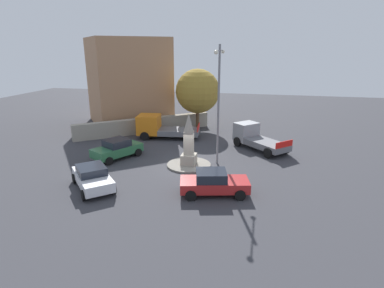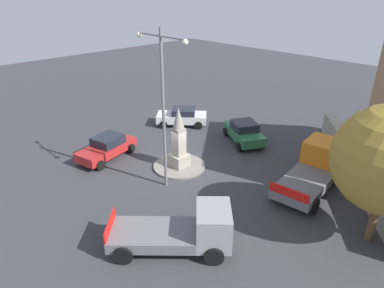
{
  "view_description": "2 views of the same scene",
  "coord_description": "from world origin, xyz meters",
  "px_view_note": "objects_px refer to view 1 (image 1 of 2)",
  "views": [
    {
      "loc": [
        -21.7,
        -5.12,
        8.55
      ],
      "look_at": [
        -0.51,
        -0.36,
        1.89
      ],
      "focal_mm": 29.56,
      "sensor_mm": 36.0,
      "label": 1
    },
    {
      "loc": [
        14.15,
        -12.63,
        10.6
      ],
      "look_at": [
        0.68,
        0.47,
        1.7
      ],
      "focal_mm": 31.67,
      "sensor_mm": 36.0,
      "label": 2
    }
  ],
  "objects_px": {
    "monument": "(189,143)",
    "car_green_waiting": "(117,149)",
    "car_white_near_island": "(92,177)",
    "truck_grey_far_side": "(256,138)",
    "car_red_passing": "(214,183)",
    "tree_near_wall": "(198,91)",
    "truck_orange_approaching": "(160,127)",
    "corner_building": "(128,81)",
    "streetlamp": "(219,95)"
  },
  "relations": [
    {
      "from": "monument",
      "to": "car_red_passing",
      "type": "relative_size",
      "value": 0.89
    },
    {
      "from": "car_green_waiting",
      "to": "streetlamp",
      "type": "bearing_deg",
      "value": -85.71
    },
    {
      "from": "truck_grey_far_side",
      "to": "tree_near_wall",
      "type": "height_order",
      "value": "tree_near_wall"
    },
    {
      "from": "monument",
      "to": "tree_near_wall",
      "type": "bearing_deg",
      "value": 8.4
    },
    {
      "from": "car_green_waiting",
      "to": "truck_grey_far_side",
      "type": "bearing_deg",
      "value": -64.58
    },
    {
      "from": "car_green_waiting",
      "to": "tree_near_wall",
      "type": "distance_m",
      "value": 11.94
    },
    {
      "from": "truck_grey_far_side",
      "to": "tree_near_wall",
      "type": "relative_size",
      "value": 0.79
    },
    {
      "from": "car_green_waiting",
      "to": "truck_orange_approaching",
      "type": "xyz_separation_m",
      "value": [
        6.45,
        -1.48,
        0.28
      ]
    },
    {
      "from": "car_white_near_island",
      "to": "truck_grey_far_side",
      "type": "xyz_separation_m",
      "value": [
        10.72,
        -9.76,
        0.19
      ]
    },
    {
      "from": "car_red_passing",
      "to": "tree_near_wall",
      "type": "bearing_deg",
      "value": 15.2
    },
    {
      "from": "car_red_passing",
      "to": "truck_orange_approaching",
      "type": "bearing_deg",
      "value": 32.19
    },
    {
      "from": "monument",
      "to": "car_green_waiting",
      "type": "bearing_deg",
      "value": 85.66
    },
    {
      "from": "tree_near_wall",
      "to": "truck_grey_far_side",
      "type": "bearing_deg",
      "value": -130.76
    },
    {
      "from": "car_red_passing",
      "to": "streetlamp",
      "type": "bearing_deg",
      "value": 5.97
    },
    {
      "from": "streetlamp",
      "to": "car_green_waiting",
      "type": "relative_size",
      "value": 2.03
    },
    {
      "from": "tree_near_wall",
      "to": "truck_orange_approaching",
      "type": "bearing_deg",
      "value": 145.06
    },
    {
      "from": "monument",
      "to": "car_green_waiting",
      "type": "distance_m",
      "value": 6.12
    },
    {
      "from": "monument",
      "to": "car_red_passing",
      "type": "distance_m",
      "value": 5.15
    },
    {
      "from": "streetlamp",
      "to": "truck_orange_approaching",
      "type": "relative_size",
      "value": 1.43
    },
    {
      "from": "truck_orange_approaching",
      "to": "tree_near_wall",
      "type": "distance_m",
      "value": 5.91
    },
    {
      "from": "truck_grey_far_side",
      "to": "corner_building",
      "type": "relative_size",
      "value": 0.53
    },
    {
      "from": "car_white_near_island",
      "to": "car_red_passing",
      "type": "height_order",
      "value": "car_red_passing"
    },
    {
      "from": "car_white_near_island",
      "to": "truck_orange_approaching",
      "type": "relative_size",
      "value": 0.68
    },
    {
      "from": "streetlamp",
      "to": "car_white_near_island",
      "type": "height_order",
      "value": "streetlamp"
    },
    {
      "from": "tree_near_wall",
      "to": "car_green_waiting",
      "type": "bearing_deg",
      "value": 157.52
    },
    {
      "from": "truck_grey_far_side",
      "to": "truck_orange_approaching",
      "type": "relative_size",
      "value": 0.83
    },
    {
      "from": "streetlamp",
      "to": "tree_near_wall",
      "type": "distance_m",
      "value": 10.69
    },
    {
      "from": "tree_near_wall",
      "to": "car_red_passing",
      "type": "bearing_deg",
      "value": -164.8
    },
    {
      "from": "corner_building",
      "to": "tree_near_wall",
      "type": "height_order",
      "value": "corner_building"
    },
    {
      "from": "car_green_waiting",
      "to": "corner_building",
      "type": "xyz_separation_m",
      "value": [
        12.22,
        4.1,
        4.02
      ]
    },
    {
      "from": "car_green_waiting",
      "to": "car_red_passing",
      "type": "relative_size",
      "value": 0.98
    },
    {
      "from": "corner_building",
      "to": "truck_grey_far_side",
      "type": "bearing_deg",
      "value": -115.57
    },
    {
      "from": "car_green_waiting",
      "to": "tree_near_wall",
      "type": "bearing_deg",
      "value": -22.48
    },
    {
      "from": "car_white_near_island",
      "to": "corner_building",
      "type": "xyz_separation_m",
      "value": [
        17.83,
        5.1,
        4.07
      ]
    },
    {
      "from": "car_white_near_island",
      "to": "truck_grey_far_side",
      "type": "height_order",
      "value": "truck_grey_far_side"
    },
    {
      "from": "monument",
      "to": "corner_building",
      "type": "relative_size",
      "value": 0.4
    },
    {
      "from": "tree_near_wall",
      "to": "monument",
      "type": "bearing_deg",
      "value": -171.6
    },
    {
      "from": "streetlamp",
      "to": "car_green_waiting",
      "type": "xyz_separation_m",
      "value": [
        -0.6,
        8.0,
        -4.48
      ]
    },
    {
      "from": "truck_grey_far_side",
      "to": "car_green_waiting",
      "type": "bearing_deg",
      "value": 115.42
    },
    {
      "from": "truck_grey_far_side",
      "to": "corner_building",
      "type": "distance_m",
      "value": 16.91
    },
    {
      "from": "monument",
      "to": "car_white_near_island",
      "type": "relative_size",
      "value": 0.93
    },
    {
      "from": "truck_orange_approaching",
      "to": "tree_near_wall",
      "type": "relative_size",
      "value": 0.95
    },
    {
      "from": "truck_grey_far_side",
      "to": "car_red_passing",
      "type": "bearing_deg",
      "value": 167.6
    },
    {
      "from": "corner_building",
      "to": "car_white_near_island",
      "type": "bearing_deg",
      "value": -164.05
    },
    {
      "from": "truck_orange_approaching",
      "to": "car_green_waiting",
      "type": "bearing_deg",
      "value": 167.03
    },
    {
      "from": "car_green_waiting",
      "to": "car_red_passing",
      "type": "bearing_deg",
      "value": -119.31
    },
    {
      "from": "truck_orange_approaching",
      "to": "tree_near_wall",
      "type": "xyz_separation_m",
      "value": [
        4.15,
        -2.9,
        3.06
      ]
    },
    {
      "from": "truck_orange_approaching",
      "to": "truck_grey_far_side",
      "type": "bearing_deg",
      "value": -98.21
    },
    {
      "from": "car_white_near_island",
      "to": "truck_orange_approaching",
      "type": "xyz_separation_m",
      "value": [
        12.06,
        -0.49,
        0.32
      ]
    },
    {
      "from": "streetlamp",
      "to": "tree_near_wall",
      "type": "height_order",
      "value": "streetlamp"
    }
  ]
}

